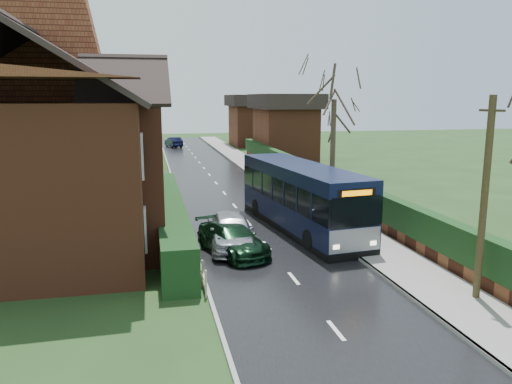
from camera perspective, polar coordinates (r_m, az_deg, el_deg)
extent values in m
plane|color=#2A471E|center=(19.35, 2.63, -7.86)|extent=(140.00, 140.00, 0.00)
cube|color=black|center=(28.79, -2.45, -1.62)|extent=(6.00, 100.00, 0.02)
cube|color=slate|center=(29.77, 5.63, -1.13)|extent=(2.50, 100.00, 0.14)
cube|color=gray|center=(29.43, 3.41, -1.23)|extent=(0.12, 100.00, 0.14)
cube|color=gray|center=(28.44, -8.52, -1.80)|extent=(0.12, 100.00, 0.10)
cube|color=black|center=(23.36, -9.84, -2.71)|extent=(1.20, 16.00, 1.60)
cube|color=brown|center=(30.23, 8.44, -0.57)|extent=(0.30, 50.00, 0.60)
cube|color=black|center=(30.07, 8.49, 1.12)|extent=(0.60, 50.00, 1.20)
cube|color=brown|center=(23.34, -22.63, 2.10)|extent=(8.00, 14.00, 6.00)
cube|color=brown|center=(19.99, -14.24, 1.28)|extent=(2.50, 4.00, 6.00)
cube|color=brown|center=(27.09, -19.90, 16.55)|extent=(0.90, 1.40, 2.20)
cube|color=silver|center=(18.30, -12.52, -3.98)|extent=(0.08, 1.20, 1.60)
cube|color=black|center=(18.30, -12.42, -3.98)|extent=(0.03, 0.95, 1.35)
cube|color=silver|center=(17.83, -12.85, 4.12)|extent=(0.08, 1.20, 1.60)
cube|color=black|center=(17.83, -12.76, 4.13)|extent=(0.03, 0.95, 1.35)
cube|color=silver|center=(22.20, -12.50, -1.40)|extent=(0.08, 1.20, 1.60)
cube|color=black|center=(22.20, -12.42, -1.39)|extent=(0.03, 0.95, 1.35)
cube|color=silver|center=(21.81, -12.77, 5.30)|extent=(0.08, 1.20, 1.60)
cube|color=black|center=(21.81, -12.70, 5.30)|extent=(0.03, 0.95, 1.35)
cube|color=silver|center=(26.13, -12.48, 0.41)|extent=(0.08, 1.20, 1.60)
cube|color=black|center=(26.13, -12.42, 0.42)|extent=(0.03, 0.95, 1.35)
cube|color=silver|center=(25.80, -12.72, 6.10)|extent=(0.08, 1.20, 1.60)
cube|color=black|center=(25.80, -12.65, 6.11)|extent=(0.03, 0.95, 1.35)
cube|color=silver|center=(28.59, -12.48, 1.29)|extent=(0.08, 1.20, 1.60)
cube|color=black|center=(28.59, -12.42, 1.30)|extent=(0.03, 0.95, 1.35)
cube|color=silver|center=(28.29, -12.69, 6.49)|extent=(0.08, 1.20, 1.60)
cube|color=black|center=(28.29, -12.63, 6.50)|extent=(0.03, 0.95, 1.35)
cube|color=black|center=(23.77, 5.09, -2.25)|extent=(3.52, 10.31, 1.05)
cube|color=black|center=(23.55, 5.13, 0.30)|extent=(3.54, 10.31, 1.10)
cube|color=black|center=(23.41, 5.17, 2.36)|extent=(3.52, 10.31, 0.61)
cube|color=black|center=(23.93, 5.06, -3.84)|extent=(3.52, 10.31, 0.32)
cube|color=gray|center=(19.47, 11.18, -5.40)|extent=(2.20, 0.39, 0.92)
cube|color=black|center=(19.17, 11.34, -2.26)|extent=(2.06, 0.33, 1.19)
cube|color=black|center=(19.03, 11.42, -0.10)|extent=(1.60, 0.28, 0.32)
cube|color=#FF8C00|center=(18.99, 11.48, -0.12)|extent=(1.26, 0.20, 0.20)
cube|color=black|center=(19.65, 11.13, -7.16)|extent=(2.25, 0.42, 0.28)
cube|color=#FFF2CC|center=(19.09, 9.15, -6.23)|extent=(0.26, 0.08, 0.17)
cube|color=#FFF2CC|center=(19.88, 13.26, -5.70)|extent=(0.26, 0.08, 0.17)
cylinder|color=black|center=(20.61, 6.14, -5.47)|extent=(0.36, 0.91, 0.88)
cylinder|color=black|center=(21.55, 11.15, -4.88)|extent=(0.36, 0.91, 0.88)
cylinder|color=black|center=(26.40, 0.13, -1.79)|extent=(0.36, 0.91, 0.88)
cylinder|color=black|center=(27.15, 4.27, -1.47)|extent=(0.36, 0.91, 0.88)
imported|color=silver|center=(20.76, -2.82, -4.41)|extent=(2.19, 4.55, 1.50)
imported|color=black|center=(20.04, -2.73, -5.40)|extent=(2.89, 4.47, 1.21)
imported|color=black|center=(63.93, -9.40, 5.65)|extent=(2.22, 4.07, 1.27)
cylinder|color=slate|center=(25.32, 8.22, -0.36)|extent=(0.08, 0.08, 2.68)
cube|color=silver|center=(25.12, 8.29, 2.21)|extent=(0.09, 0.41, 0.31)
cube|color=silver|center=(25.18, 8.26, 1.35)|extent=(0.07, 0.37, 0.27)
cylinder|color=#332A16|center=(16.28, 24.62, -1.03)|extent=(0.21, 0.21, 6.26)
cube|color=#332A16|center=(15.99, 25.37, 8.42)|extent=(0.32, 0.79, 0.07)
cylinder|color=#382C21|center=(31.58, 8.77, 4.93)|extent=(0.33, 0.33, 6.07)
cylinder|color=#382921|center=(34.72, -20.36, 6.04)|extent=(0.34, 0.34, 7.45)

